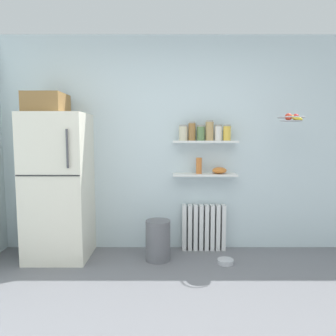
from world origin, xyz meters
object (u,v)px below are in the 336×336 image
(refrigerator, at_px, (59,182))
(shelf_bowl, at_px, (220,170))
(trash_bin, at_px, (159,240))
(storage_jar_3, at_px, (210,131))
(storage_jar_4, at_px, (219,133))
(pet_food_bowl, at_px, (226,262))
(vase, at_px, (199,166))
(hanging_fruit_basket, at_px, (292,118))
(storage_jar_1, at_px, (193,131))
(radiator, at_px, (204,227))
(storage_jar_0, at_px, (184,133))
(storage_jar_2, at_px, (201,133))
(storage_jar_5, at_px, (227,133))

(refrigerator, bearing_deg, shelf_bowl, 6.25)
(refrigerator, bearing_deg, trash_bin, -4.57)
(storage_jar_3, bearing_deg, storage_jar_4, 0.00)
(trash_bin, relative_size, pet_food_bowl, 2.53)
(vase, bearing_deg, hanging_fruit_basket, -14.39)
(storage_jar_1, relative_size, vase, 1.16)
(storage_jar_4, bearing_deg, trash_bin, -157.34)
(storage_jar_3, bearing_deg, radiator, 149.99)
(storage_jar_3, xyz_separation_m, trash_bin, (-0.61, -0.30, -1.24))
(storage_jar_0, xyz_separation_m, trash_bin, (-0.29, -0.30, -1.21))
(refrigerator, bearing_deg, storage_jar_0, 8.13)
(radiator, distance_m, trash_bin, 0.65)
(storage_jar_2, distance_m, vase, 0.39)
(storage_jar_5, height_order, trash_bin, storage_jar_5)
(storage_jar_2, distance_m, storage_jar_4, 0.21)
(shelf_bowl, height_order, pet_food_bowl, shelf_bowl)
(refrigerator, xyz_separation_m, storage_jar_2, (1.64, 0.21, 0.56))
(trash_bin, bearing_deg, hanging_fruit_basket, 1.61)
(storage_jar_5, relative_size, pet_food_bowl, 1.05)
(shelf_bowl, bearing_deg, storage_jar_3, -180.00)
(storage_jar_1, height_order, trash_bin, storage_jar_1)
(storage_jar_2, bearing_deg, radiator, 30.01)
(storage_jar_2, bearing_deg, refrigerator, -172.89)
(trash_bin, bearing_deg, storage_jar_0, 45.21)
(refrigerator, bearing_deg, storage_jar_4, 6.32)
(storage_jar_2, bearing_deg, trash_bin, -149.44)
(storage_jar_3, bearing_deg, hanging_fruit_basket, -16.29)
(storage_jar_5, bearing_deg, hanging_fruit_basket, -20.99)
(refrigerator, distance_m, pet_food_bowl, 2.08)
(storage_jar_5, distance_m, hanging_fruit_basket, 0.73)
(trash_bin, bearing_deg, refrigerator, 175.43)
(refrigerator, height_order, storage_jar_3, refrigerator)
(storage_jar_2, xyz_separation_m, shelf_bowl, (0.23, 0.00, -0.45))
(shelf_bowl, distance_m, hanging_fruit_basket, 1.00)
(storage_jar_5, height_order, hanging_fruit_basket, hanging_fruit_basket)
(storage_jar_3, distance_m, storage_jar_5, 0.21)
(radiator, bearing_deg, storage_jar_3, -30.01)
(radiator, distance_m, hanging_fruit_basket, 1.64)
(storage_jar_1, xyz_separation_m, shelf_bowl, (0.33, -0.00, -0.47))
(storage_jar_3, relative_size, vase, 1.24)
(radiator, relative_size, storage_jar_5, 2.99)
(storage_jar_0, bearing_deg, storage_jar_1, 0.00)
(trash_bin, bearing_deg, storage_jar_5, 20.02)
(storage_jar_1, height_order, shelf_bowl, storage_jar_1)
(vase, height_order, pet_food_bowl, vase)
(radiator, xyz_separation_m, storage_jar_0, (-0.26, -0.03, 1.16))
(refrigerator, bearing_deg, storage_jar_5, 5.99)
(storage_jar_4, relative_size, hanging_fruit_basket, 0.65)
(storage_jar_3, relative_size, storage_jar_5, 1.27)
(pet_food_bowl, height_order, hanging_fruit_basket, hanging_fruit_basket)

